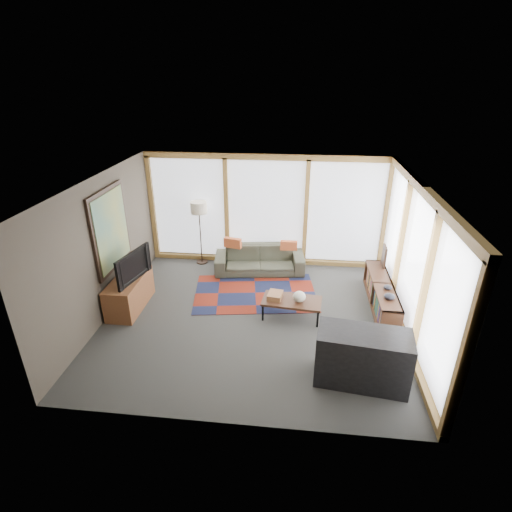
# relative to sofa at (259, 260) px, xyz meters

# --- Properties ---
(ground) EXTENTS (5.50, 5.50, 0.00)m
(ground) POSITION_rel_sofa_xyz_m (0.09, -1.93, -0.29)
(ground) COLOR #31312E
(ground) RESTS_ON ground
(room_envelope) EXTENTS (5.52, 5.02, 2.62)m
(room_envelope) POSITION_rel_sofa_xyz_m (0.58, -1.37, 1.25)
(room_envelope) COLOR #453C32
(room_envelope) RESTS_ON ground
(rug) EXTENTS (2.70, 1.95, 0.01)m
(rug) POSITION_rel_sofa_xyz_m (0.02, -1.01, -0.29)
(rug) COLOR maroon
(rug) RESTS_ON ground
(sofa) EXTENTS (2.10, 1.04, 0.59)m
(sofa) POSITION_rel_sofa_xyz_m (0.00, 0.00, 0.00)
(sofa) COLOR #35372A
(sofa) RESTS_ON ground
(pillow_left) EXTENTS (0.42, 0.21, 0.22)m
(pillow_left) POSITION_rel_sofa_xyz_m (-0.61, -0.04, 0.40)
(pillow_left) COLOR #B55229
(pillow_left) RESTS_ON sofa
(pillow_right) EXTENTS (0.38, 0.12, 0.21)m
(pillow_right) POSITION_rel_sofa_xyz_m (0.66, -0.03, 0.40)
(pillow_right) COLOR #B55229
(pillow_right) RESTS_ON sofa
(floor_lamp) EXTENTS (0.38, 0.38, 1.53)m
(floor_lamp) POSITION_rel_sofa_xyz_m (-1.43, 0.31, 0.47)
(floor_lamp) COLOR #312319
(floor_lamp) RESTS_ON ground
(coffee_table) EXTENTS (1.14, 0.65, 0.36)m
(coffee_table) POSITION_rel_sofa_xyz_m (0.79, -1.81, -0.11)
(coffee_table) COLOR black
(coffee_table) RESTS_ON ground
(book_stack) EXTENTS (0.30, 0.35, 0.11)m
(book_stack) POSITION_rel_sofa_xyz_m (0.48, -1.77, 0.12)
(book_stack) COLOR brown
(book_stack) RESTS_ON coffee_table
(vase) EXTENTS (0.26, 0.26, 0.20)m
(vase) POSITION_rel_sofa_xyz_m (0.93, -1.84, 0.17)
(vase) COLOR beige
(vase) RESTS_ON coffee_table
(bookshelf) EXTENTS (0.37, 2.06, 0.52)m
(bookshelf) POSITION_rel_sofa_xyz_m (2.52, -1.24, -0.04)
(bookshelf) COLOR black
(bookshelf) RESTS_ON ground
(bowl_a) EXTENTS (0.20, 0.20, 0.10)m
(bowl_a) POSITION_rel_sofa_xyz_m (2.53, -1.82, 0.27)
(bowl_a) COLOR black
(bowl_a) RESTS_ON bookshelf
(bowl_b) EXTENTS (0.19, 0.19, 0.08)m
(bowl_b) POSITION_rel_sofa_xyz_m (2.56, -1.47, 0.26)
(bowl_b) COLOR black
(bowl_b) RESTS_ON bookshelf
(shelf_picture) EXTENTS (0.05, 0.34, 0.44)m
(shelf_picture) POSITION_rel_sofa_xyz_m (2.65, -0.46, 0.44)
(shelf_picture) COLOR black
(shelf_picture) RESTS_ON bookshelf
(tv_console) EXTENTS (0.52, 1.25, 0.63)m
(tv_console) POSITION_rel_sofa_xyz_m (-2.35, -1.81, 0.02)
(tv_console) COLOR brown
(tv_console) RESTS_ON ground
(television) EXTENTS (0.36, 1.01, 0.58)m
(television) POSITION_rel_sofa_xyz_m (-2.27, -1.81, 0.62)
(television) COLOR black
(television) RESTS_ON tv_console
(bar_counter) EXTENTS (1.40, 0.78, 0.85)m
(bar_counter) POSITION_rel_sofa_xyz_m (1.87, -3.41, 0.13)
(bar_counter) COLOR black
(bar_counter) RESTS_ON ground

